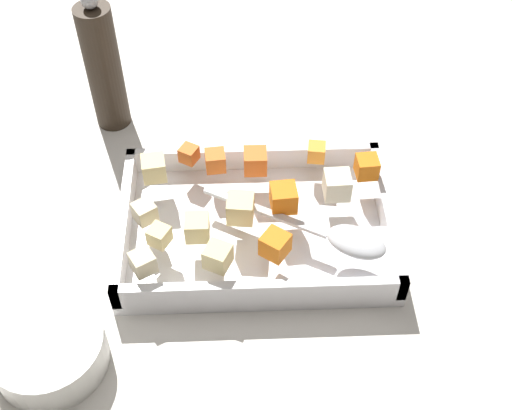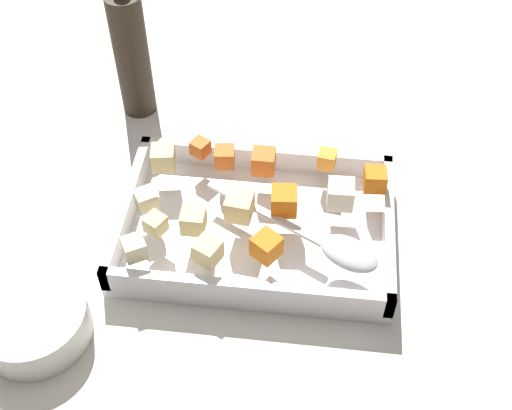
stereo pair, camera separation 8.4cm
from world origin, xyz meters
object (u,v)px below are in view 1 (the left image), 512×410
serving_spoon (346,238)px  small_prep_bowl (49,351)px  baking_dish (256,228)px  pepper_mill (103,67)px

serving_spoon → small_prep_bowl: (-0.35, -0.12, -0.04)m
baking_dish → small_prep_bowl: size_ratio=2.74×
serving_spoon → pepper_mill: size_ratio=1.04×
pepper_mill → small_prep_bowl: pepper_mill is taller
serving_spoon → small_prep_bowl: bearing=48.0°
baking_dish → pepper_mill: pepper_mill is taller
serving_spoon → pepper_mill: (-0.32, 0.30, 0.04)m
serving_spoon → pepper_mill: bearing=-14.0°
serving_spoon → pepper_mill: 0.44m
serving_spoon → small_prep_bowl: 0.37m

